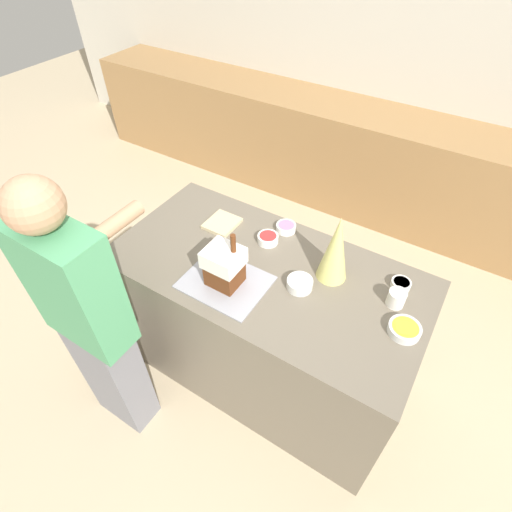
# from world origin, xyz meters

# --- Properties ---
(ground_plane) EXTENTS (12.00, 12.00, 0.00)m
(ground_plane) POSITION_xyz_m (0.00, 0.00, 0.00)
(ground_plane) COLOR #C6B28E
(wall_back) EXTENTS (8.00, 0.05, 2.60)m
(wall_back) POSITION_xyz_m (0.00, 2.27, 1.30)
(wall_back) COLOR beige
(wall_back) RESTS_ON ground_plane
(back_cabinet_block) EXTENTS (6.00, 0.60, 0.89)m
(back_cabinet_block) POSITION_xyz_m (0.00, 1.95, 0.45)
(back_cabinet_block) COLOR #9E7547
(back_cabinet_block) RESTS_ON ground_plane
(kitchen_island) EXTENTS (1.58, 0.80, 0.88)m
(kitchen_island) POSITION_xyz_m (0.00, 0.00, 0.44)
(kitchen_island) COLOR #6B6051
(kitchen_island) RESTS_ON ground_plane
(baking_tray) EXTENTS (0.39, 0.31, 0.01)m
(baking_tray) POSITION_xyz_m (-0.12, -0.18, 0.89)
(baking_tray) COLOR #9E9EA8
(baking_tray) RESTS_ON kitchen_island
(gingerbread_house) EXTENTS (0.17, 0.15, 0.29)m
(gingerbread_house) POSITION_xyz_m (-0.12, -0.18, 1.00)
(gingerbread_house) COLOR #5B2D14
(gingerbread_house) RESTS_ON baking_tray
(decorative_tree) EXTENTS (0.15, 0.15, 0.36)m
(decorative_tree) POSITION_xyz_m (0.29, 0.13, 1.06)
(decorative_tree) COLOR #DBD675
(decorative_tree) RESTS_ON kitchen_island
(candy_bowl_center_rear) EXTENTS (0.12, 0.12, 0.05)m
(candy_bowl_center_rear) POSITION_xyz_m (0.19, -0.02, 0.91)
(candy_bowl_center_rear) COLOR silver
(candy_bowl_center_rear) RESTS_ON kitchen_island
(candy_bowl_front_corner) EXTENTS (0.11, 0.11, 0.04)m
(candy_bowl_front_corner) POSITION_xyz_m (-0.10, 0.18, 0.91)
(candy_bowl_front_corner) COLOR white
(candy_bowl_front_corner) RESTS_ON kitchen_island
(candy_bowl_far_left) EXTENTS (0.09, 0.09, 0.04)m
(candy_bowl_far_left) POSITION_xyz_m (0.59, 0.24, 0.90)
(candy_bowl_far_left) COLOR silver
(candy_bowl_far_left) RESTS_ON kitchen_island
(candy_bowl_behind_tray) EXTENTS (0.11, 0.11, 0.04)m
(candy_bowl_behind_tray) POSITION_xyz_m (-0.06, 0.31, 0.90)
(candy_bowl_behind_tray) COLOR white
(candy_bowl_behind_tray) RESTS_ON kitchen_island
(candy_bowl_far_right) EXTENTS (0.14, 0.14, 0.04)m
(candy_bowl_far_right) POSITION_xyz_m (0.69, -0.01, 0.90)
(candy_bowl_far_right) COLOR silver
(candy_bowl_far_right) RESTS_ON kitchen_island
(cookbook) EXTENTS (0.16, 0.18, 0.02)m
(cookbook) POSITION_xyz_m (-0.38, 0.16, 0.89)
(cookbook) COLOR #CCB78C
(cookbook) RESTS_ON kitchen_island
(mug) EXTENTS (0.08, 0.08, 0.08)m
(mug) POSITION_xyz_m (0.60, 0.12, 0.92)
(mug) COLOR white
(mug) RESTS_ON kitchen_island
(person) EXTENTS (0.42, 0.52, 1.59)m
(person) POSITION_xyz_m (-0.53, -0.66, 0.82)
(person) COLOR slate
(person) RESTS_ON ground_plane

